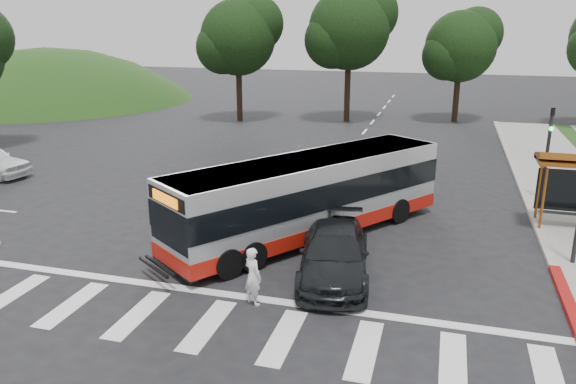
% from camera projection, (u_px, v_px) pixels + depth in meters
% --- Properties ---
extents(ground, '(140.00, 140.00, 0.00)m').
position_uv_depth(ground, '(268.00, 251.00, 18.83)').
color(ground, black).
rests_on(ground, ground).
extents(curb_east, '(0.30, 40.00, 0.15)m').
position_uv_depth(curb_east, '(527.00, 201.00, 23.82)').
color(curb_east, '#9E9991').
rests_on(curb_east, ground).
extents(curb_east_red, '(0.32, 6.00, 0.15)m').
position_uv_depth(curb_east_red, '(573.00, 314.00, 14.62)').
color(curb_east_red, maroon).
rests_on(curb_east_red, ground).
extents(hillside_nw, '(44.00, 44.00, 10.00)m').
position_uv_depth(hillside_nw, '(50.00, 100.00, 54.79)').
color(hillside_nw, '#183E14').
rests_on(hillside_nw, ground).
extents(crosswalk_ladder, '(18.00, 2.60, 0.01)m').
position_uv_depth(crosswalk_ladder, '(208.00, 325.00, 14.23)').
color(crosswalk_ladder, silver).
rests_on(crosswalk_ladder, ground).
extents(traffic_signal_ne_short, '(0.18, 0.37, 4.00)m').
position_uv_depth(traffic_signal_ne_short, '(548.00, 144.00, 23.41)').
color(traffic_signal_ne_short, black).
rests_on(traffic_signal_ne_short, ground).
extents(tree_north_a, '(6.60, 6.15, 10.17)m').
position_uv_depth(tree_north_a, '(351.00, 28.00, 41.29)').
color(tree_north_a, black).
rests_on(tree_north_a, ground).
extents(tree_north_b, '(5.72, 5.33, 8.43)m').
position_uv_depth(tree_north_b, '(462.00, 45.00, 41.40)').
color(tree_north_b, black).
rests_on(tree_north_b, ground).
extents(tree_north_c, '(6.16, 5.74, 9.30)m').
position_uv_depth(tree_north_c, '(239.00, 36.00, 41.72)').
color(tree_north_c, black).
rests_on(tree_north_c, ground).
extents(transit_bus, '(8.31, 10.40, 2.85)m').
position_uv_depth(transit_bus, '(310.00, 198.00, 19.77)').
color(transit_bus, '#A6A9AB').
rests_on(transit_bus, ground).
extents(pedestrian, '(0.71, 0.66, 1.64)m').
position_uv_depth(pedestrian, '(253.00, 276.00, 15.11)').
color(pedestrian, white).
rests_on(pedestrian, ground).
extents(dark_sedan, '(2.81, 5.26, 1.45)m').
position_uv_depth(dark_sedan, '(334.00, 253.00, 16.81)').
color(dark_sedan, black).
rests_on(dark_sedan, ground).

